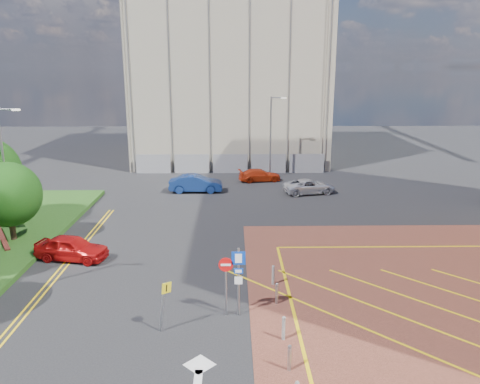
{
  "coord_description": "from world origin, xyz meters",
  "views": [
    {
      "loc": [
        0.27,
        -17.78,
        10.74
      ],
      "look_at": [
        0.61,
        3.64,
        5.0
      ],
      "focal_mm": 35.0,
      "sensor_mm": 36.0,
      "label": 1
    }
  ],
  "objects_px": {
    "tree_c": "(8,195)",
    "car_silver_back": "(309,186)",
    "car_blue_back": "(196,183)",
    "lamp_left_far": "(5,164)",
    "sign_cluster": "(234,275)",
    "car_red_back": "(260,175)",
    "warning_sign": "(164,300)",
    "car_red_left": "(72,248)",
    "lamp_back": "(271,134)"
  },
  "relations": [
    {
      "from": "lamp_back",
      "to": "warning_sign",
      "type": "bearing_deg",
      "value": -103.29
    },
    {
      "from": "lamp_back",
      "to": "car_red_back",
      "type": "xyz_separation_m",
      "value": [
        -1.2,
        -1.63,
        -3.77
      ]
    },
    {
      "from": "sign_cluster",
      "to": "warning_sign",
      "type": "relative_size",
      "value": 1.42
    },
    {
      "from": "tree_c",
      "to": "car_blue_back",
      "type": "relative_size",
      "value": 1.05
    },
    {
      "from": "lamp_left_far",
      "to": "car_red_left",
      "type": "relative_size",
      "value": 1.92
    },
    {
      "from": "lamp_left_far",
      "to": "car_blue_back",
      "type": "height_order",
      "value": "lamp_left_far"
    },
    {
      "from": "car_silver_back",
      "to": "car_blue_back",
      "type": "bearing_deg",
      "value": 73.53
    },
    {
      "from": "car_red_back",
      "to": "car_silver_back",
      "type": "height_order",
      "value": "car_silver_back"
    },
    {
      "from": "lamp_left_far",
      "to": "sign_cluster",
      "type": "xyz_separation_m",
      "value": [
        14.72,
        -11.02,
        -2.71
      ]
    },
    {
      "from": "tree_c",
      "to": "sign_cluster",
      "type": "relative_size",
      "value": 1.53
    },
    {
      "from": "warning_sign",
      "to": "car_red_back",
      "type": "height_order",
      "value": "warning_sign"
    },
    {
      "from": "sign_cluster",
      "to": "car_blue_back",
      "type": "xyz_separation_m",
      "value": [
        -3.31,
        21.44,
        -1.18
      ]
    },
    {
      "from": "car_silver_back",
      "to": "tree_c",
      "type": "bearing_deg",
      "value": 107.26
    },
    {
      "from": "lamp_back",
      "to": "warning_sign",
      "type": "xyz_separation_m",
      "value": [
        -6.68,
        -28.28,
        -2.93
      ]
    },
    {
      "from": "tree_c",
      "to": "car_silver_back",
      "type": "height_order",
      "value": "tree_c"
    },
    {
      "from": "warning_sign",
      "to": "car_silver_back",
      "type": "height_order",
      "value": "warning_sign"
    },
    {
      "from": "lamp_back",
      "to": "sign_cluster",
      "type": "height_order",
      "value": "lamp_back"
    },
    {
      "from": "tree_c",
      "to": "lamp_back",
      "type": "height_order",
      "value": "lamp_back"
    },
    {
      "from": "lamp_left_far",
      "to": "car_red_left",
      "type": "height_order",
      "value": "lamp_left_far"
    },
    {
      "from": "lamp_left_far",
      "to": "car_red_back",
      "type": "relative_size",
      "value": 1.96
    },
    {
      "from": "lamp_left_far",
      "to": "sign_cluster",
      "type": "distance_m",
      "value": 18.58
    },
    {
      "from": "sign_cluster",
      "to": "car_red_back",
      "type": "relative_size",
      "value": 0.78
    },
    {
      "from": "car_blue_back",
      "to": "car_red_left",
      "type": "bearing_deg",
      "value": 157.98
    },
    {
      "from": "lamp_back",
      "to": "car_red_back",
      "type": "distance_m",
      "value": 4.27
    },
    {
      "from": "warning_sign",
      "to": "car_red_back",
      "type": "distance_m",
      "value": 27.22
    },
    {
      "from": "car_red_left",
      "to": "car_red_back",
      "type": "height_order",
      "value": "car_red_left"
    },
    {
      "from": "tree_c",
      "to": "sign_cluster",
      "type": "xyz_separation_m",
      "value": [
        13.8,
        -9.02,
        -1.24
      ]
    },
    {
      "from": "car_red_left",
      "to": "car_blue_back",
      "type": "distance_m",
      "value": 16.15
    },
    {
      "from": "car_red_left",
      "to": "car_silver_back",
      "type": "height_order",
      "value": "car_red_left"
    },
    {
      "from": "warning_sign",
      "to": "car_red_left",
      "type": "distance_m",
      "value": 10.04
    },
    {
      "from": "car_silver_back",
      "to": "lamp_left_far",
      "type": "bearing_deg",
      "value": 101.9
    },
    {
      "from": "tree_c",
      "to": "warning_sign",
      "type": "height_order",
      "value": "tree_c"
    },
    {
      "from": "lamp_left_far",
      "to": "warning_sign",
      "type": "xyz_separation_m",
      "value": [
        11.82,
        -12.28,
        -3.23
      ]
    },
    {
      "from": "warning_sign",
      "to": "car_silver_back",
      "type": "bearing_deg",
      "value": 66.55
    },
    {
      "from": "lamp_left_far",
      "to": "car_blue_back",
      "type": "distance_m",
      "value": 15.93
    },
    {
      "from": "lamp_back",
      "to": "car_silver_back",
      "type": "xyz_separation_m",
      "value": [
        2.88,
        -6.25,
        -3.73
      ]
    },
    {
      "from": "tree_c",
      "to": "car_silver_back",
      "type": "bearing_deg",
      "value": 29.87
    },
    {
      "from": "car_silver_back",
      "to": "car_red_left",
      "type": "bearing_deg",
      "value": 119.32
    },
    {
      "from": "lamp_back",
      "to": "warning_sign",
      "type": "height_order",
      "value": "lamp_back"
    },
    {
      "from": "tree_c",
      "to": "car_blue_back",
      "type": "bearing_deg",
      "value": 49.83
    },
    {
      "from": "lamp_left_far",
      "to": "car_silver_back",
      "type": "bearing_deg",
      "value": 24.51
    },
    {
      "from": "car_blue_back",
      "to": "tree_c",
      "type": "bearing_deg",
      "value": 139.56
    },
    {
      "from": "car_red_left",
      "to": "car_blue_back",
      "type": "xyz_separation_m",
      "value": [
        5.99,
        15.0,
        0.06
      ]
    },
    {
      "from": "lamp_left_far",
      "to": "car_blue_back",
      "type": "xyz_separation_m",
      "value": [
        11.41,
        10.42,
        -3.89
      ]
    },
    {
      "from": "tree_c",
      "to": "car_red_back",
      "type": "relative_size",
      "value": 1.2
    },
    {
      "from": "sign_cluster",
      "to": "car_red_left",
      "type": "height_order",
      "value": "sign_cluster"
    },
    {
      "from": "warning_sign",
      "to": "car_silver_back",
      "type": "xyz_separation_m",
      "value": [
        9.56,
        22.03,
        -0.8
      ]
    },
    {
      "from": "tree_c",
      "to": "lamp_left_far",
      "type": "height_order",
      "value": "lamp_left_far"
    },
    {
      "from": "car_silver_back",
      "to": "car_red_back",
      "type": "bearing_deg",
      "value": 28.78
    },
    {
      "from": "lamp_back",
      "to": "warning_sign",
      "type": "distance_m",
      "value": 29.21
    }
  ]
}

